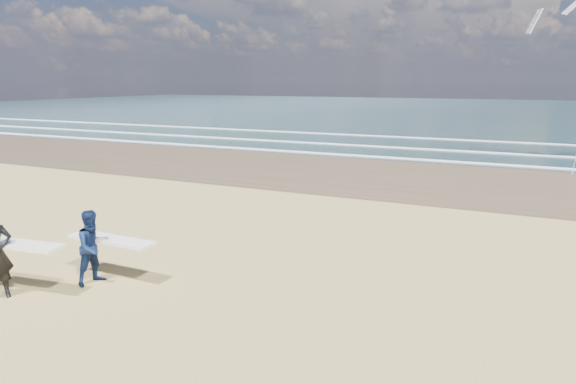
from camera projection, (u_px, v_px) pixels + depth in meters
The scene contains 1 object.
surfer_far at pixel (95, 246), 11.48m from camera, with size 2.21×1.10×1.69m.
Camera 1 is at (9.85, -6.52, 4.50)m, focal length 32.00 mm.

